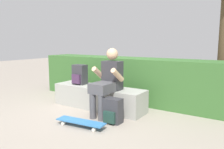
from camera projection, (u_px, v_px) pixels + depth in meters
ground_plane at (89, 112)px, 4.14m from camera, size 24.00×24.00×0.00m
bench_main at (98, 97)px, 4.35m from camera, size 1.90×0.50×0.43m
person_skater at (108, 80)px, 3.90m from camera, size 0.49×0.62×1.18m
skateboard_near_person at (81, 122)px, 3.40m from camera, size 0.82×0.29×0.09m
backpack_on_bench at (80, 75)px, 4.54m from camera, size 0.28×0.23×0.40m
backpack_on_ground at (113, 111)px, 3.55m from camera, size 0.28×0.23×0.40m
hedge_row at (129, 79)px, 4.96m from camera, size 4.41×0.72×0.94m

